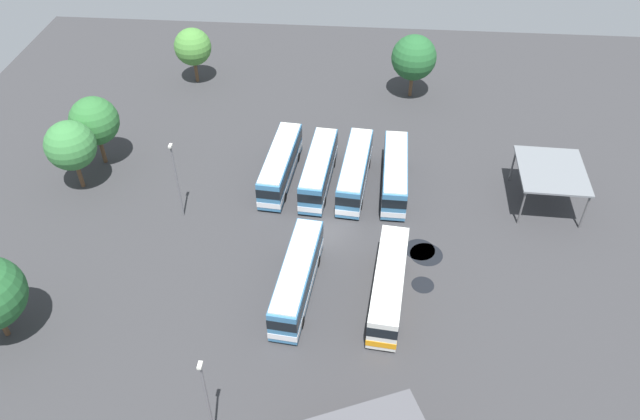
{
  "coord_description": "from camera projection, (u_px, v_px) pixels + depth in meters",
  "views": [
    {
      "loc": [
        -43.54,
        -2.76,
        40.59
      ],
      "look_at": [
        1.45,
        0.95,
        1.59
      ],
      "focal_mm": 34.47,
      "sensor_mm": 36.0,
      "label": 1
    }
  ],
  "objects": [
    {
      "name": "tree_northeast",
      "position": [
        414.0,
        58.0,
        75.79
      ],
      "size": [
        5.58,
        5.58,
        8.11
      ],
      "color": "brown",
      "rests_on": "ground_plane"
    },
    {
      "name": "maintenance_shelter",
      "position": [
        552.0,
        171.0,
        60.37
      ],
      "size": [
        7.88,
        6.74,
        4.22
      ],
      "color": "slate",
      "rests_on": "ground_plane"
    },
    {
      "name": "tree_west_edge",
      "position": [
        193.0,
        47.0,
        78.89
      ],
      "size": [
        4.76,
        4.76,
        7.3
      ],
      "color": "brown",
      "rests_on": "ground_plane"
    },
    {
      "name": "bus_row0_slot2",
      "position": [
        297.0,
        277.0,
        52.49
      ],
      "size": [
        11.78,
        3.61,
        3.61
      ],
      "color": "teal",
      "rests_on": "ground_plane"
    },
    {
      "name": "ground_plane",
      "position": [
        329.0,
        233.0,
        59.54
      ],
      "size": [
        93.93,
        93.93,
        0.0
      ],
      "primitive_type": "plane",
      "color": "#333335"
    },
    {
      "name": "bus_row1_slot3",
      "position": [
        281.0,
        165.0,
        64.72
      ],
      "size": [
        11.65,
        3.42,
        3.61
      ],
      "color": "teal",
      "rests_on": "ground_plane"
    },
    {
      "name": "puddle_front_lane",
      "position": [
        420.0,
        250.0,
        57.77
      ],
      "size": [
        2.9,
        2.9,
        0.01
      ],
      "primitive_type": "cylinder",
      "color": "black",
      "rests_on": "ground_plane"
    },
    {
      "name": "bus_row0_slot0",
      "position": [
        389.0,
        284.0,
        51.89
      ],
      "size": [
        11.54,
        3.55,
        3.61
      ],
      "color": "silver",
      "rests_on": "ground_plane"
    },
    {
      "name": "puddle_centre_drain",
      "position": [
        423.0,
        285.0,
        54.4
      ],
      "size": [
        2.03,
        2.03,
        0.01
      ],
      "primitive_type": "cylinder",
      "color": "black",
      "rests_on": "ground_plane"
    },
    {
      "name": "tree_north_edge",
      "position": [
        94.0,
        121.0,
        64.84
      ],
      "size": [
        5.18,
        5.18,
        7.93
      ],
      "color": "brown",
      "rests_on": "ground_plane"
    },
    {
      "name": "puddle_near_shelter",
      "position": [
        426.0,
        254.0,
        57.28
      ],
      "size": [
        3.08,
        3.08,
        0.01
      ],
      "primitive_type": "cylinder",
      "color": "black",
      "rests_on": "ground_plane"
    },
    {
      "name": "bus_row1_slot0",
      "position": [
        395.0,
        174.0,
        63.55
      ],
      "size": [
        11.2,
        2.72,
        3.61
      ],
      "color": "teal",
      "rests_on": "ground_plane"
    },
    {
      "name": "bus_row1_slot1",
      "position": [
        355.0,
        171.0,
        63.86
      ],
      "size": [
        11.64,
        3.48,
        3.61
      ],
      "color": "teal",
      "rests_on": "ground_plane"
    },
    {
      "name": "tree_south_edge",
      "position": [
        70.0,
        146.0,
        61.66
      ],
      "size": [
        5.1,
        5.1,
        7.75
      ],
      "color": "brown",
      "rests_on": "ground_plane"
    },
    {
      "name": "bus_row1_slot2",
      "position": [
        319.0,
        169.0,
        64.08
      ],
      "size": [
        11.2,
        3.32,
        3.61
      ],
      "color": "teal",
      "rests_on": "ground_plane"
    },
    {
      "name": "lamp_post_near_entrance",
      "position": [
        177.0,
        178.0,
        58.42
      ],
      "size": [
        0.56,
        0.28,
        8.54
      ],
      "color": "slate",
      "rests_on": "ground_plane"
    },
    {
      "name": "lamp_post_mid_lot",
      "position": [
        207.0,
        398.0,
        40.67
      ],
      "size": [
        0.56,
        0.28,
        8.31
      ],
      "color": "slate",
      "rests_on": "ground_plane"
    }
  ]
}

